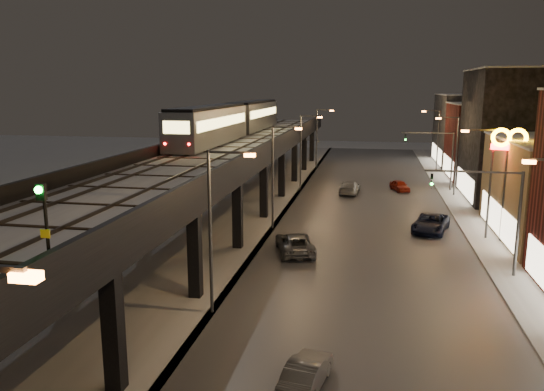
{
  "coord_description": "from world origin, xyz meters",
  "views": [
    {
      "loc": [
        7.61,
        -13.16,
        12.16
      ],
      "look_at": [
        1.08,
        21.31,
        5.0
      ],
      "focal_mm": 35.0,
      "sensor_mm": 36.0,
      "label": 1
    }
  ],
  "objects_px": {
    "rail_signal": "(43,210)",
    "car_mid_dark": "(350,188)",
    "car_onc_dark": "(431,224)",
    "car_onc_red": "(400,186)",
    "car_near_white": "(306,374)",
    "subway_train": "(235,119)",
    "car_mid_silver": "(295,244)"
  },
  "relations": [
    {
      "from": "subway_train",
      "to": "car_mid_dark",
      "type": "distance_m",
      "value": 15.78
    },
    {
      "from": "subway_train",
      "to": "car_mid_silver",
      "type": "xyz_separation_m",
      "value": [
        10.74,
        -23.88,
        -7.73
      ]
    },
    {
      "from": "car_mid_silver",
      "to": "car_mid_dark",
      "type": "distance_m",
      "value": 23.71
    },
    {
      "from": "car_near_white",
      "to": "car_onc_red",
      "type": "height_order",
      "value": "car_near_white"
    },
    {
      "from": "rail_signal",
      "to": "car_mid_silver",
      "type": "relative_size",
      "value": 0.5
    },
    {
      "from": "rail_signal",
      "to": "car_near_white",
      "type": "bearing_deg",
      "value": 37.5
    },
    {
      "from": "subway_train",
      "to": "car_onc_dark",
      "type": "distance_m",
      "value": 27.66
    },
    {
      "from": "subway_train",
      "to": "car_onc_red",
      "type": "bearing_deg",
      "value": 7.05
    },
    {
      "from": "rail_signal",
      "to": "car_mid_dark",
      "type": "bearing_deg",
      "value": 81.12
    },
    {
      "from": "car_mid_silver",
      "to": "car_onc_dark",
      "type": "relative_size",
      "value": 0.98
    },
    {
      "from": "rail_signal",
      "to": "car_mid_silver",
      "type": "bearing_deg",
      "value": 79.52
    },
    {
      "from": "car_onc_dark",
      "to": "car_onc_red",
      "type": "xyz_separation_m",
      "value": [
        -1.74,
        18.31,
        -0.13
      ]
    },
    {
      "from": "rail_signal",
      "to": "car_mid_silver",
      "type": "xyz_separation_m",
      "value": [
        4.34,
        23.47,
        -7.78
      ]
    },
    {
      "from": "subway_train",
      "to": "car_mid_dark",
      "type": "bearing_deg",
      "value": -1.52
    },
    {
      "from": "subway_train",
      "to": "car_near_white",
      "type": "relative_size",
      "value": 10.02
    },
    {
      "from": "car_mid_dark",
      "to": "car_onc_red",
      "type": "height_order",
      "value": "car_mid_dark"
    },
    {
      "from": "car_mid_silver",
      "to": "car_onc_red",
      "type": "relative_size",
      "value": 1.46
    },
    {
      "from": "car_onc_red",
      "to": "car_near_white",
      "type": "bearing_deg",
      "value": -115.88
    },
    {
      "from": "subway_train",
      "to": "car_near_white",
      "type": "xyz_separation_m",
      "value": [
        13.81,
        -41.67,
        -7.85
      ]
    },
    {
      "from": "car_near_white",
      "to": "car_onc_dark",
      "type": "bearing_deg",
      "value": -96.24
    },
    {
      "from": "car_near_white",
      "to": "car_onc_dark",
      "type": "relative_size",
      "value": 0.7
    },
    {
      "from": "subway_train",
      "to": "car_near_white",
      "type": "distance_m",
      "value": 44.59
    },
    {
      "from": "rail_signal",
      "to": "car_near_white",
      "type": "distance_m",
      "value": 12.23
    },
    {
      "from": "rail_signal",
      "to": "car_near_white",
      "type": "relative_size",
      "value": 0.7
    },
    {
      "from": "subway_train",
      "to": "rail_signal",
      "type": "distance_m",
      "value": 47.78
    },
    {
      "from": "rail_signal",
      "to": "car_onc_red",
      "type": "distance_m",
      "value": 52.08
    },
    {
      "from": "car_near_white",
      "to": "car_onc_red",
      "type": "distance_m",
      "value": 44.46
    },
    {
      "from": "car_mid_dark",
      "to": "rail_signal",
      "type": "bearing_deg",
      "value": 86.13
    },
    {
      "from": "car_near_white",
      "to": "car_onc_red",
      "type": "xyz_separation_m",
      "value": [
        5.72,
        44.09,
        -0.0
      ]
    },
    {
      "from": "rail_signal",
      "to": "car_onc_red",
      "type": "bearing_deg",
      "value": 75.22
    },
    {
      "from": "car_mid_silver",
      "to": "car_onc_dark",
      "type": "height_order",
      "value": "car_onc_dark"
    },
    {
      "from": "rail_signal",
      "to": "car_mid_dark",
      "type": "relative_size",
      "value": 0.53
    }
  ]
}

